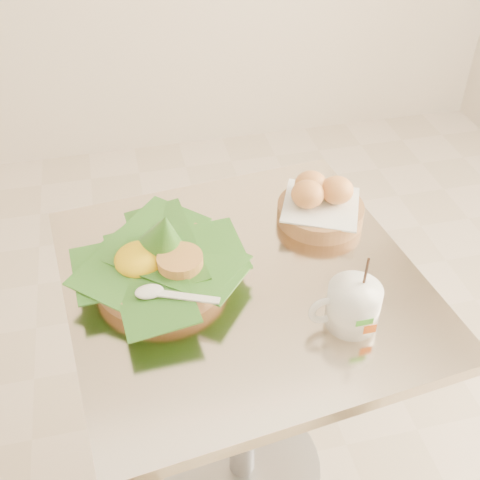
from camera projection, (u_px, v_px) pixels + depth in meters
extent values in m
plane|color=beige|center=(195.00, 478.00, 1.68)|extent=(3.60, 3.60, 0.00)
cylinder|color=gray|center=(242.00, 467.00, 1.69)|extent=(0.44, 0.44, 0.03)
cylinder|color=gray|center=(242.00, 390.00, 1.46)|extent=(0.07, 0.07, 0.69)
cube|color=beige|center=(243.00, 283.00, 1.23)|extent=(0.77, 0.77, 0.03)
cylinder|color=#A77247|center=(161.00, 268.00, 1.21)|extent=(0.27, 0.27, 0.05)
cone|color=#1E5718|center=(163.00, 234.00, 1.17)|extent=(0.15, 0.16, 0.14)
ellipsoid|color=yellow|center=(140.00, 260.00, 1.19)|extent=(0.10, 0.10, 0.06)
cylinder|color=#CC9347|center=(180.00, 261.00, 1.17)|extent=(0.09, 0.09, 0.02)
cylinder|color=#A77247|center=(320.00, 212.00, 1.36)|extent=(0.19, 0.19, 0.04)
cube|color=white|center=(321.00, 205.00, 1.34)|extent=(0.22, 0.22, 0.01)
ellipsoid|color=#BD602B|center=(308.00, 194.00, 1.32)|extent=(0.07, 0.07, 0.06)
ellipsoid|color=#BD602B|center=(337.00, 190.00, 1.33)|extent=(0.07, 0.07, 0.06)
ellipsoid|color=#BD602B|center=(311.00, 185.00, 1.35)|extent=(0.07, 0.07, 0.06)
cylinder|color=white|center=(353.00, 306.00, 1.10)|extent=(0.10, 0.10, 0.09)
torus|color=white|center=(324.00, 311.00, 1.09)|extent=(0.06, 0.01, 0.06)
cylinder|color=#3F2312|center=(356.00, 291.00, 1.08)|extent=(0.09, 0.09, 0.01)
cylinder|color=black|center=(365.00, 277.00, 1.07)|extent=(0.03, 0.05, 0.13)
cube|color=green|center=(365.00, 323.00, 1.06)|extent=(0.03, 0.00, 0.01)
cube|color=orange|center=(370.00, 329.00, 1.07)|extent=(0.02, 0.00, 0.02)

